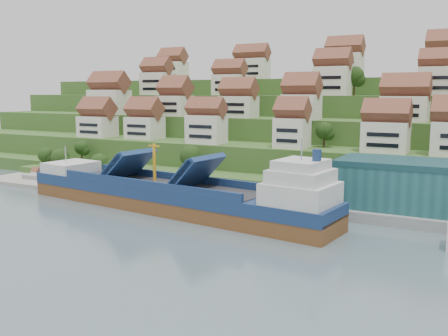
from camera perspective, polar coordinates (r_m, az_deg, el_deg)
The scene contains 9 objects.
ground at distance 106.90m, azimuth -0.88°, elevation -5.46°, with size 300.00×300.00×0.00m, color slate.
quay at distance 112.61m, azimuth 11.87°, elevation -4.34°, with size 180.00×14.00×2.20m, color gray.
pebble_beach at distance 151.54m, azimuth -18.05°, elevation -1.49°, with size 45.00×20.00×1.00m, color gray.
hillside at distance 201.09m, azimuth 13.73°, elevation 4.01°, with size 260.00×128.00×31.00m.
hillside_village at distance 158.98m, azimuth 10.36°, elevation 7.85°, with size 160.54×60.44×28.69m.
hillside_trees at distance 148.89m, azimuth 2.96°, elevation 4.82°, with size 141.25×62.13×31.47m.
flagpole at distance 107.31m, azimuth 10.24°, elevation -1.78°, with size 1.28×0.16×8.00m.
beach_huts at distance 151.89m, azimuth -18.94°, elevation -0.90°, with size 14.40×3.70×2.20m.
cargo_ship at distance 110.37m, azimuth -5.50°, elevation -3.28°, with size 79.74×21.17×17.50m.
Camera 1 is at (50.72, -90.43, 26.03)m, focal length 40.00 mm.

